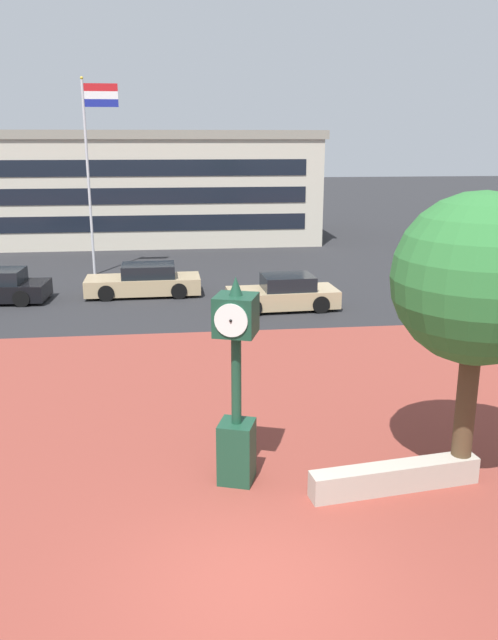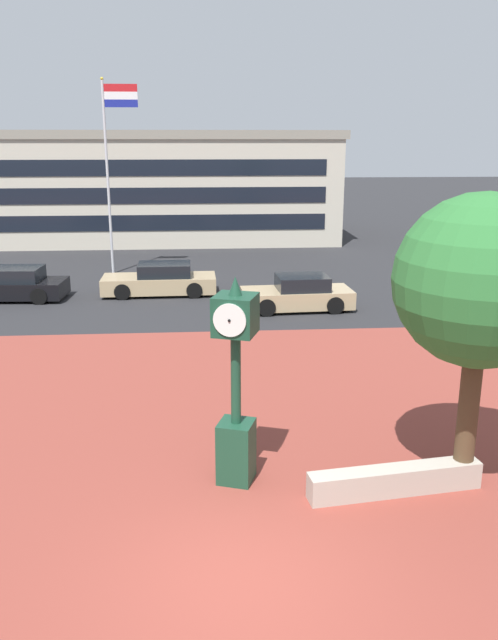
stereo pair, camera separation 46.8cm
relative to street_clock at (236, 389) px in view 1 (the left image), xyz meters
The scene contains 9 objects.
ground_plane 3.39m from the street_clock, 90.28° to the right, with size 200.00×200.00×0.00m, color #262628.
plaza_brick_paving 2.27m from the street_clock, 90.58° to the left, with size 44.00×16.44×0.01m, color brown.
planter_wall 3.29m from the street_clock, 13.28° to the right, with size 3.20×0.40×0.50m, color #ADA393.
street_clock is the anchor object (origin of this frame).
plaza_tree 4.72m from the street_clock, ahead, with size 3.22×2.99×5.33m.
car_street_near 12.67m from the street_clock, 76.41° to the left, with size 4.15×2.02×1.28m.
car_street_distant 15.28m from the street_clock, 98.66° to the left, with size 4.62×1.90×1.28m.
flagpole_primary 20.30m from the street_clock, 103.41° to the left, with size 1.59×0.14×8.76m.
civic_building 31.82m from the street_clock, 95.52° to the left, with size 21.85×11.08×6.63m.
Camera 1 is at (-0.99, -7.73, 6.13)m, focal length 35.79 mm.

